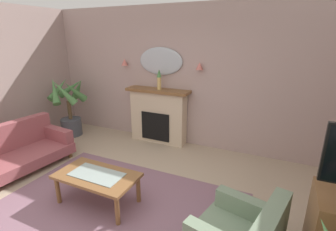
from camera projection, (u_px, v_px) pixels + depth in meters
The scene contains 11 objects.
floor at pixel (102, 228), 3.03m from camera, with size 7.24×6.45×0.10m, color tan.
wall_back at pixel (186, 78), 4.99m from camera, with size 7.24×0.10×2.80m, color #B29993.
patterned_rug at pixel (112, 214), 3.19m from camera, with size 3.20×2.40×0.01m, color #7F5B6B.
fireplace at pixel (158, 116), 5.26m from camera, with size 1.36×0.36×1.16m.
mantel_vase_left at pixel (159, 78), 4.97m from camera, with size 0.10×0.10×0.41m.
wall_mirror at pixel (161, 61), 5.03m from camera, with size 0.96×0.06×0.56m, color #B2BCC6.
wall_sconce_left at pixel (125, 62), 5.35m from camera, with size 0.14×0.14×0.14m, color #D17066.
wall_sconce_right at pixel (200, 66), 4.66m from camera, with size 0.14×0.14×0.14m, color #D17066.
coffee_table at pixel (97, 178), 3.30m from camera, with size 1.10×0.60×0.45m.
floral_couch at pixel (13, 152), 4.20m from camera, with size 1.02×1.78×0.76m.
potted_plant_corner_palm at pixel (69, 106), 5.57m from camera, with size 0.83×0.86×1.36m.
Camera 1 is at (1.78, -1.89, 2.19)m, focal length 26.41 mm.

